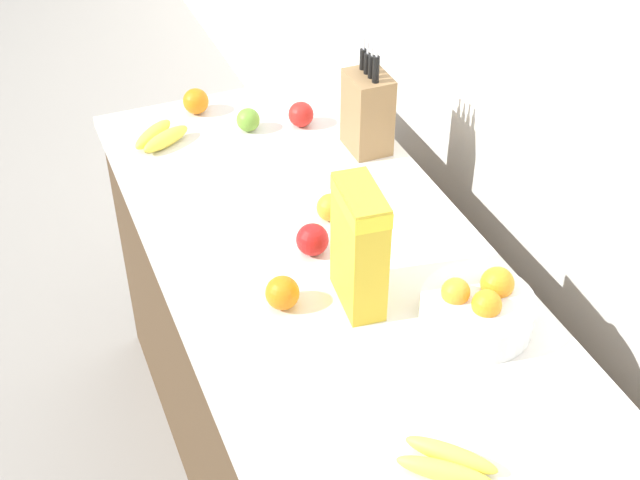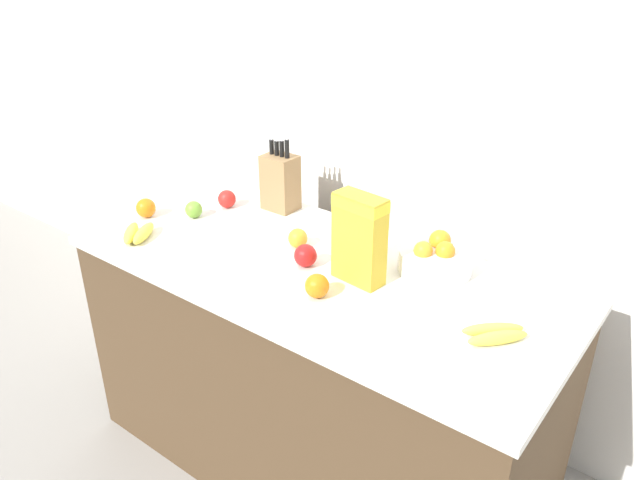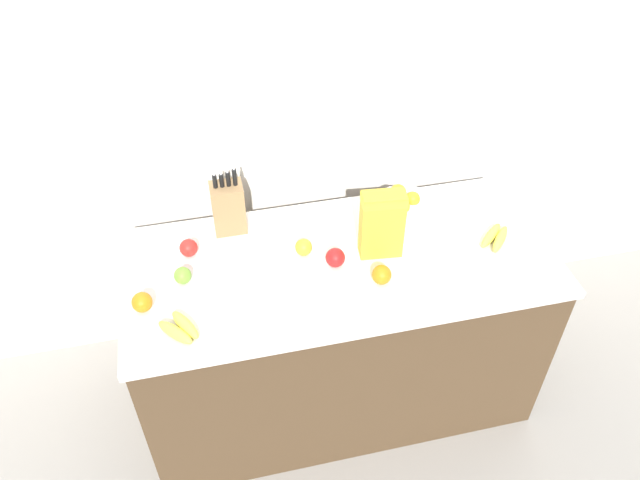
% 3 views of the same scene
% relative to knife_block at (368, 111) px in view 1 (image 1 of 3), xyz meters
% --- Properties ---
extents(wall_back, '(9.00, 0.06, 2.60)m').
position_rel_knife_block_xyz_m(wall_back, '(0.40, 0.31, 0.32)').
color(wall_back, silver).
rests_on(wall_back, ground_plane).
extents(counter, '(1.69, 0.75, 0.87)m').
position_rel_knife_block_xyz_m(counter, '(0.40, -0.28, -0.55)').
color(counter, '#4C3823').
rests_on(counter, ground_plane).
extents(knife_block, '(0.13, 0.10, 0.32)m').
position_rel_knife_block_xyz_m(knife_block, '(0.00, 0.00, 0.00)').
color(knife_block, '#937047').
rests_on(knife_block, counter).
extents(cereal_box, '(0.17, 0.09, 0.29)m').
position_rel_knife_block_xyz_m(cereal_box, '(0.56, -0.28, 0.04)').
color(cereal_box, gold).
rests_on(cereal_box, counter).
extents(fruit_bowl, '(0.24, 0.24, 0.12)m').
position_rel_knife_block_xyz_m(fruit_bowl, '(0.72, -0.08, -0.07)').
color(fruit_bowl, silver).
rests_on(fruit_bowl, counter).
extents(banana_bunch_left, '(0.17, 0.18, 0.04)m').
position_rel_knife_block_xyz_m(banana_bunch_left, '(1.03, -0.32, -0.09)').
color(banana_bunch_left, yellow).
rests_on(banana_bunch_left, counter).
extents(banana_bunch_right, '(0.16, 0.18, 0.04)m').
position_rel_knife_block_xyz_m(banana_bunch_right, '(-0.24, -0.52, -0.09)').
color(banana_bunch_right, yellow).
rests_on(banana_bunch_right, counter).
extents(apple_near_bananas, '(0.08, 0.08, 0.08)m').
position_rel_knife_block_xyz_m(apple_near_bananas, '(0.37, -0.31, -0.08)').
color(apple_near_bananas, red).
rests_on(apple_near_bananas, counter).
extents(apple_middle, '(0.07, 0.07, 0.07)m').
position_rel_knife_block_xyz_m(apple_middle, '(-0.18, -0.12, -0.08)').
color(apple_middle, red).
rests_on(apple_middle, counter).
extents(apple_rear, '(0.07, 0.07, 0.07)m').
position_rel_knife_block_xyz_m(apple_rear, '(-0.21, -0.27, -0.08)').
color(apple_rear, '#6B9E33').
rests_on(apple_rear, counter).
extents(orange_near_bowl, '(0.07, 0.07, 0.07)m').
position_rel_knife_block_xyz_m(orange_near_bowl, '(0.26, -0.22, -0.08)').
color(orange_near_bowl, orange).
rests_on(orange_near_bowl, counter).
extents(orange_front_left, '(0.07, 0.07, 0.07)m').
position_rel_knife_block_xyz_m(orange_front_left, '(0.51, -0.44, -0.08)').
color(orange_front_left, orange).
rests_on(orange_front_left, counter).
extents(orange_front_right, '(0.07, 0.07, 0.07)m').
position_rel_knife_block_xyz_m(orange_front_right, '(-0.36, -0.38, -0.08)').
color(orange_front_right, orange).
rests_on(orange_front_right, counter).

